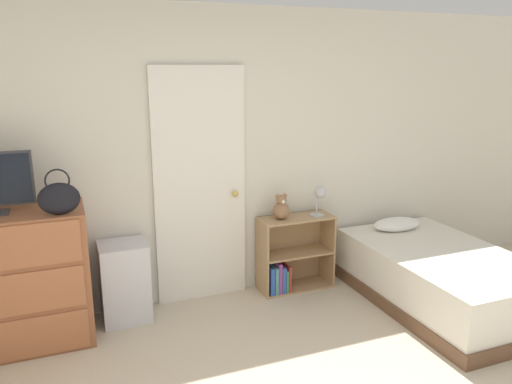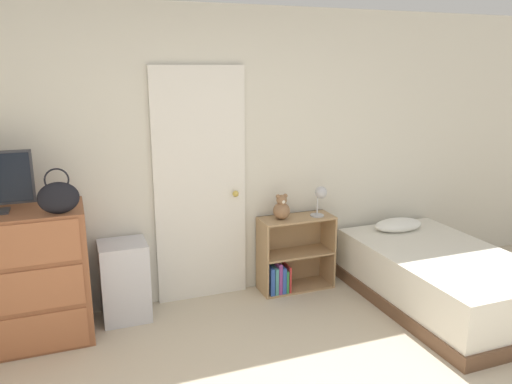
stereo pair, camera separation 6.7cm
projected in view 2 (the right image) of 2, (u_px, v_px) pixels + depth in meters
The scene contains 9 objects.
wall_back at pixel (191, 159), 4.30m from camera, with size 10.00×0.06×2.55m.
door_closed at pixel (200, 187), 4.33m from camera, with size 0.81×0.09×2.06m.
dresser at pixel (11, 279), 3.69m from camera, with size 1.09×0.55×1.04m.
handbag at pixel (58, 197), 3.49m from camera, with size 0.28×0.09×0.33m.
storage_bin at pixel (125, 281), 4.11m from camera, with size 0.38×0.35×0.66m.
bookshelf at pixel (290, 259), 4.67m from camera, with size 0.70×0.29×0.70m.
teddy_bear at pixel (282, 208), 4.50m from camera, with size 0.15×0.15×0.24m.
desk_lamp at pixel (320, 195), 4.57m from camera, with size 0.14×0.14×0.28m.
bed at pixel (441, 278), 4.37m from camera, with size 1.11×1.82×0.60m.
Camera 2 is at (-0.97, -1.84, 2.05)m, focal length 35.00 mm.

